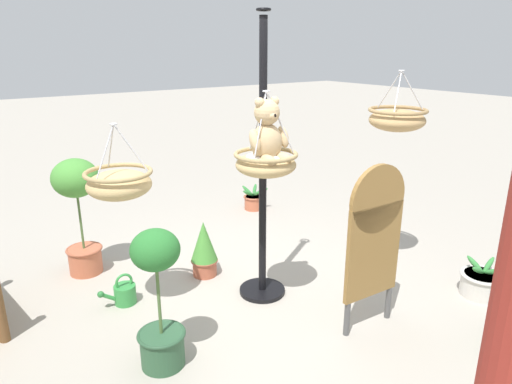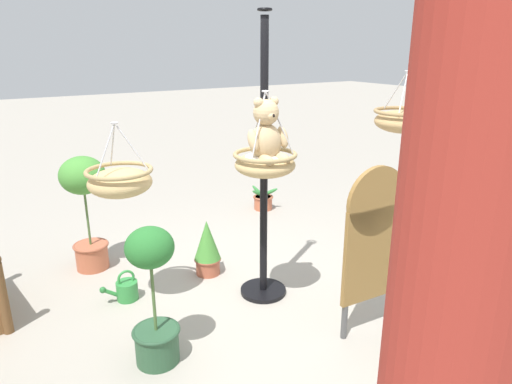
% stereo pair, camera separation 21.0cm
% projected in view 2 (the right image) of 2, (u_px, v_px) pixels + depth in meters
% --- Properties ---
extents(ground_plane, '(40.00, 40.00, 0.00)m').
position_uv_depth(ground_plane, '(251.00, 297.00, 4.37)').
color(ground_plane, '#A8A093').
extents(display_pole_central, '(0.44, 0.44, 2.58)m').
position_uv_depth(display_pole_central, '(264.00, 214.00, 4.21)').
color(display_pole_central, black).
rests_on(display_pole_central, ground).
extents(hanging_basket_with_teddy, '(0.53, 0.53, 0.70)m').
position_uv_depth(hanging_basket_with_teddy, '(265.00, 163.00, 3.76)').
color(hanging_basket_with_teddy, tan).
extents(teddy_bear, '(0.37, 0.34, 0.53)m').
position_uv_depth(teddy_bear, '(267.00, 135.00, 3.67)').
color(teddy_bear, tan).
extents(hanging_basket_left_high, '(0.57, 0.57, 0.58)m').
position_uv_depth(hanging_basket_left_high, '(403.00, 120.00, 4.36)').
color(hanging_basket_left_high, tan).
extents(hanging_basket_right_low, '(0.55, 0.55, 0.62)m').
position_uv_depth(hanging_basket_right_low, '(120.00, 181.00, 3.76)').
color(hanging_basket_right_low, tan).
extents(potted_plant_fern_front, '(0.42, 0.42, 0.36)m').
position_uv_depth(potted_plant_fern_front, '(488.00, 288.00, 4.26)').
color(potted_plant_fern_front, beige).
rests_on(potted_plant_fern_front, ground).
extents(potted_plant_flowering_red, '(0.46, 0.46, 1.23)m').
position_uv_depth(potted_plant_flowering_red, '(85.00, 201.00, 4.72)').
color(potted_plant_flowering_red, '#BC6042').
rests_on(potted_plant_flowering_red, ground).
extents(potted_plant_tall_leafy, '(0.36, 0.36, 1.09)m').
position_uv_depth(potted_plant_tall_leafy, '(153.00, 296.00, 3.33)').
color(potted_plant_tall_leafy, '#2D5638').
rests_on(potted_plant_tall_leafy, ground).
extents(potted_plant_conical_shrub, '(0.40, 0.41, 0.35)m').
position_uv_depth(potted_plant_conical_shrub, '(263.00, 200.00, 6.68)').
color(potted_plant_conical_shrub, '#BC6042').
rests_on(potted_plant_conical_shrub, ground).
extents(potted_plant_trailing_ivy, '(0.28, 0.28, 0.59)m').
position_uv_depth(potted_plant_trailing_ivy, '(207.00, 248.00, 4.74)').
color(potted_plant_trailing_ivy, '#AD563D').
rests_on(potted_plant_trailing_ivy, ground).
extents(display_sign_board, '(0.56, 0.08, 1.43)m').
position_uv_depth(display_sign_board, '(374.00, 237.00, 3.62)').
color(display_sign_board, olive).
rests_on(display_sign_board, ground).
extents(watering_can, '(0.35, 0.20, 0.30)m').
position_uv_depth(watering_can, '(126.00, 290.00, 4.31)').
color(watering_can, '#338C3F').
rests_on(watering_can, ground).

